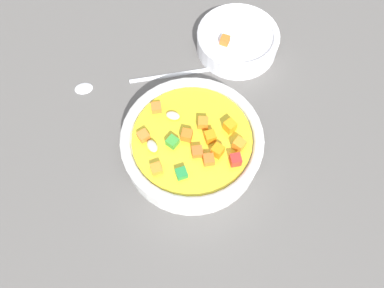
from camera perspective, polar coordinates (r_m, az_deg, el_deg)
ground_plane at (r=58.73cm, az=0.00°, el=-1.46°), size 140.00×140.00×2.00cm
soup_bowl_main at (r=55.26cm, az=0.01°, el=0.18°), size 20.86×20.86×6.17cm
spoon at (r=64.88cm, az=-8.33°, el=9.75°), size 23.77×7.68×0.78cm
side_bowl_small at (r=67.68cm, az=6.95°, el=15.42°), size 14.20×14.20×4.58cm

